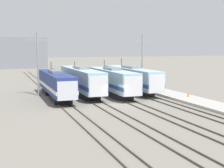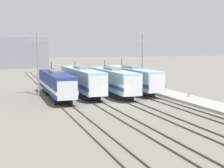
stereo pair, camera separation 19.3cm
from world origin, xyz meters
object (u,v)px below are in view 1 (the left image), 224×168
locomotive_far_left (56,84)px  catenary_tower_left (38,62)px  locomotive_center_right (113,81)px  catenary_tower_right (142,61)px  locomotive_far_right (132,79)px  locomotive_center_left (82,80)px  traffic_cone (188,94)px

locomotive_far_left → catenary_tower_left: (-2.09, 3.65, 3.01)m
locomotive_center_right → catenary_tower_left: 11.80m
catenary_tower_right → locomotive_far_right: bearing=-157.7°
locomotive_far_right → catenary_tower_right: catenary_tower_right is taller
locomotive_far_left → locomotive_far_right: size_ratio=0.90×
locomotive_center_right → catenary_tower_left: catenary_tower_left is taller
locomotive_center_left → catenary_tower_right: 11.58m
locomotive_center_left → locomotive_far_right: (8.73, 0.41, -0.05)m
locomotive_far_right → catenary_tower_right: 3.90m
locomotive_far_left → locomotive_far_right: locomotive_far_right is taller
locomotive_center_left → locomotive_center_right: (4.36, -2.32, -0.05)m
locomotive_center_right → catenary_tower_right: catenary_tower_right is taller
locomotive_far_left → locomotive_center_left: bearing=27.3°
locomotive_far_left → traffic_cone: bearing=-21.6°
locomotive_far_left → locomotive_center_left: 4.91m
traffic_cone → catenary_tower_right: bearing=101.7°
locomotive_far_right → locomotive_far_left: bearing=-168.5°
locomotive_far_left → traffic_cone: size_ratio=27.43×
locomotive_center_right → locomotive_far_right: locomotive_far_right is taller
locomotive_far_left → locomotive_far_right: 13.36m
locomotive_far_left → catenary_tower_right: bearing=13.3°
traffic_cone → locomotive_far_left: bearing=158.4°
locomotive_far_left → catenary_tower_left: size_ratio=1.76×
locomotive_center_right → traffic_cone: bearing=-37.7°
locomotive_center_right → catenary_tower_right: size_ratio=1.71×
locomotive_center_right → locomotive_far_right: bearing=32.0°
locomotive_center_right → traffic_cone: locomotive_center_right is taller
catenary_tower_left → locomotive_center_left: bearing=-12.2°
catenary_tower_right → traffic_cone: size_ratio=15.57×
traffic_cone → catenary_tower_left: bearing=151.7°
locomotive_far_right → catenary_tower_left: catenary_tower_left is taller
catenary_tower_left → traffic_cone: catenary_tower_left is taller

